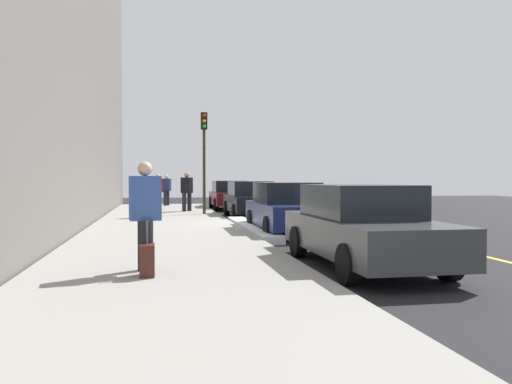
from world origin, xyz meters
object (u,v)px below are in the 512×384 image
at_px(parked_car_navy, 287,208).
at_px(pedestrian_navy_coat, 166,189).
at_px(parked_car_black, 250,199).
at_px(pedestrian_burgundy_coat, 158,190).
at_px(parked_car_maroon, 229,195).
at_px(traffic_light_pole, 204,145).
at_px(rolling_suitcase, 147,260).
at_px(parked_car_charcoal, 362,226).
at_px(pedestrian_blue_coat, 145,213).
at_px(pedestrian_black_coat, 187,191).

bearing_deg(parked_car_navy, pedestrian_navy_coat, -166.67).
bearing_deg(parked_car_black, pedestrian_burgundy_coat, -142.49).
bearing_deg(parked_car_maroon, pedestrian_burgundy_coat, -77.94).
height_order(pedestrian_navy_coat, traffic_light_pole, traffic_light_pole).
bearing_deg(parked_car_maroon, rolling_suitcase, -11.41).
bearing_deg(parked_car_black, parked_car_navy, -0.58).
relative_size(parked_car_charcoal, pedestrian_navy_coat, 2.72).
distance_m(pedestrian_burgundy_coat, pedestrian_blue_coat, 17.85).
bearing_deg(pedestrian_black_coat, traffic_light_pole, 18.00).
xyz_separation_m(parked_car_black, parked_car_navy, (6.51, -0.07, 0.00)).
height_order(parked_car_black, pedestrian_burgundy_coat, pedestrian_burgundy_coat).
xyz_separation_m(parked_car_charcoal, traffic_light_pole, (-12.56, -1.81, 2.26)).
bearing_deg(rolling_suitcase, pedestrian_black_coat, 174.78).
relative_size(pedestrian_black_coat, rolling_suitcase, 2.08).
xyz_separation_m(parked_car_navy, pedestrian_burgundy_coat, (-11.46, -3.73, 0.30)).
relative_size(pedestrian_burgundy_coat, traffic_light_pole, 0.40).
height_order(parked_car_maroon, pedestrian_burgundy_coat, pedestrian_burgundy_coat).
xyz_separation_m(parked_car_navy, parked_car_charcoal, (5.74, -0.03, 0.00)).
bearing_deg(parked_car_charcoal, parked_car_maroon, -179.96).
distance_m(parked_car_black, parked_car_navy, 6.51).
relative_size(parked_car_charcoal, traffic_light_pole, 1.09).
height_order(parked_car_navy, rolling_suitcase, parked_car_navy).
bearing_deg(traffic_light_pole, pedestrian_navy_coat, -168.41).
bearing_deg(parked_car_charcoal, pedestrian_navy_coat, -170.57).
bearing_deg(parked_car_maroon, parked_car_navy, 0.21).
bearing_deg(pedestrian_navy_coat, parked_car_charcoal, 9.43).
distance_m(parked_car_charcoal, pedestrian_burgundy_coat, 17.60).
bearing_deg(pedestrian_black_coat, parked_car_charcoal, 9.54).
xyz_separation_m(pedestrian_burgundy_coat, traffic_light_pole, (4.64, 1.89, 1.96)).
bearing_deg(parked_car_navy, parked_car_maroon, -179.79).
distance_m(parked_car_charcoal, pedestrian_navy_coat, 19.93).
bearing_deg(pedestrian_navy_coat, rolling_suitcase, -1.62).
bearing_deg(pedestrian_navy_coat, traffic_light_pole, 11.59).
distance_m(parked_car_maroon, pedestrian_blue_coat, 19.03).
bearing_deg(traffic_light_pole, pedestrian_burgundy_coat, -157.85).
height_order(parked_car_black, pedestrian_blue_coat, pedestrian_blue_coat).
bearing_deg(pedestrian_blue_coat, parked_car_maroon, 168.26).
height_order(pedestrian_black_coat, traffic_light_pole, traffic_light_pole).
xyz_separation_m(parked_car_charcoal, pedestrian_navy_coat, (-19.65, -3.27, 0.29)).
xyz_separation_m(parked_car_black, pedestrian_navy_coat, (-7.40, -3.36, 0.29)).
distance_m(parked_car_navy, traffic_light_pole, 7.41).
height_order(parked_car_navy, parked_car_charcoal, same).
height_order(parked_car_black, pedestrian_black_coat, pedestrian_black_coat).
relative_size(parked_car_navy, pedestrian_black_coat, 2.55).
xyz_separation_m(pedestrian_black_coat, pedestrian_blue_coat, (15.12, -1.45, -0.01)).
distance_m(parked_car_maroon, parked_car_charcoal, 17.99).
bearing_deg(parked_car_black, parked_car_charcoal, -0.46).
height_order(pedestrian_navy_coat, pedestrian_black_coat, pedestrian_black_coat).
bearing_deg(parked_car_black, traffic_light_pole, -99.13).
xyz_separation_m(parked_car_charcoal, rolling_suitcase, (1.01, -3.85, -0.36)).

